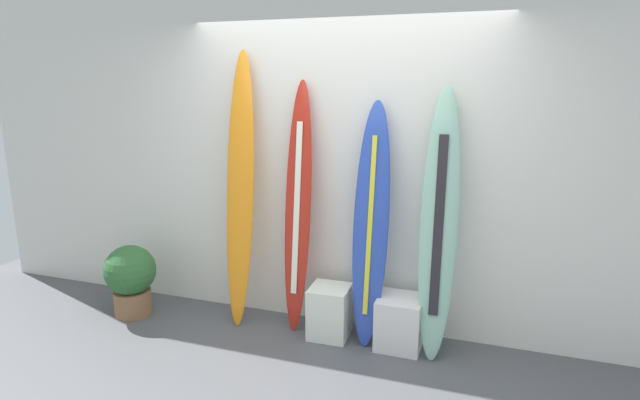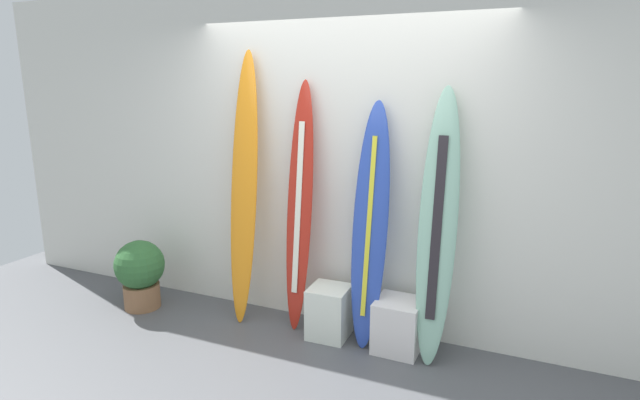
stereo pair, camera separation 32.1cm
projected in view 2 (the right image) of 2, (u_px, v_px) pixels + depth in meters
wall_back at (347, 160)px, 4.18m from camera, size 7.20×0.20×2.80m
surfboard_sunset at (244, 190)px, 4.27m from camera, size 0.26×0.37×2.28m
surfboard_crimson at (300, 208)px, 4.14m from camera, size 0.24×0.30×2.04m
surfboard_cobalt at (370, 227)px, 3.88m from camera, size 0.28×0.35×1.90m
surfboard_seafoam at (437, 230)px, 3.65m from camera, size 0.29×0.41×2.01m
display_block_left at (398, 325)px, 3.92m from camera, size 0.35×0.35×0.40m
display_block_center at (330, 312)px, 4.13m from camera, size 0.32×0.32×0.42m
potted_plant at (140, 271)px, 4.63m from camera, size 0.44×0.44×0.63m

